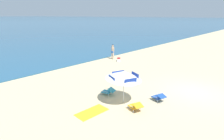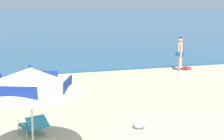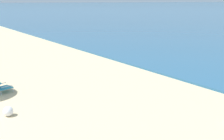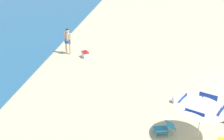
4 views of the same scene
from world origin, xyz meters
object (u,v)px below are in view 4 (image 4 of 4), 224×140
at_px(beach_umbrella_striped_main, 202,103).
at_px(person_standing_near_shore, 68,39).
at_px(lounge_chair_under_umbrella, 164,128).
at_px(cooler_box, 85,54).
at_px(beach_ball, 175,99).

relative_size(beach_umbrella_striped_main, person_standing_near_shore, 1.62).
relative_size(lounge_chair_under_umbrella, person_standing_near_shore, 0.57).
relative_size(beach_umbrella_striped_main, cooler_box, 4.70).
relative_size(lounge_chair_under_umbrella, beach_ball, 2.88).
relative_size(person_standing_near_shore, cooler_box, 2.89).
height_order(person_standing_near_shore, beach_ball, person_standing_near_shore).
bearing_deg(beach_ball, beach_umbrella_striped_main, -161.12).
bearing_deg(lounge_chair_under_umbrella, beach_umbrella_striped_main, -95.41).
bearing_deg(beach_ball, lounge_chair_under_umbrella, 171.53).
bearing_deg(cooler_box, lounge_chair_under_umbrella, -144.08).
xyz_separation_m(person_standing_near_shore, cooler_box, (-0.37, -1.26, -0.81)).
xyz_separation_m(lounge_chair_under_umbrella, cooler_box, (7.50, 5.44, -0.07)).
height_order(person_standing_near_shore, cooler_box, person_standing_near_shore).
distance_m(beach_umbrella_striped_main, beach_ball, 3.40).
relative_size(beach_umbrella_striped_main, lounge_chair_under_umbrella, 2.85).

